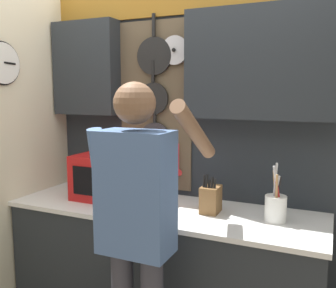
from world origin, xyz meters
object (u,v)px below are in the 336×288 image
microwave (109,177)px  person (137,217)px  knife_block (211,199)px  utensil_crock (276,206)px

microwave → person: size_ratio=0.27×
knife_block → person: bearing=-110.9°
knife_block → person: (-0.22, -0.57, 0.03)m
microwave → knife_block: 0.76m
knife_block → utensil_crock: (0.40, 0.00, 0.00)m
microwave → utensil_crock: 1.16m
microwave → person: bearing=-46.6°
utensil_crock → person: bearing=-137.3°
utensil_crock → person: (-0.62, -0.57, 0.03)m
knife_block → utensil_crock: 0.40m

